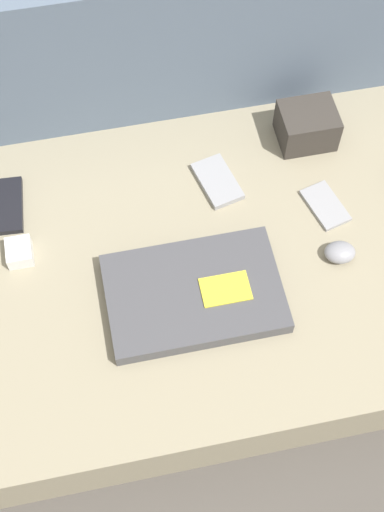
% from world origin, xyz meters
% --- Properties ---
extents(ground_plane, '(8.00, 8.00, 0.00)m').
position_xyz_m(ground_plane, '(0.00, 0.00, 0.00)').
color(ground_plane, '#4C4742').
extents(couch_seat, '(1.14, 0.70, 0.14)m').
position_xyz_m(couch_seat, '(0.00, 0.00, 0.07)').
color(couch_seat, gray).
rests_on(couch_seat, ground_plane).
extents(couch_backrest, '(1.14, 0.20, 0.49)m').
position_xyz_m(couch_backrest, '(0.00, 0.45, 0.24)').
color(couch_backrest, slate).
rests_on(couch_backrest, ground_plane).
extents(laptop, '(0.32, 0.21, 0.03)m').
position_xyz_m(laptop, '(-0.01, -0.08, 0.16)').
color(laptop, '#47474C').
rests_on(laptop, couch_seat).
extents(computer_mouse, '(0.07, 0.06, 0.03)m').
position_xyz_m(computer_mouse, '(0.28, -0.05, 0.16)').
color(computer_mouse, gray).
rests_on(computer_mouse, couch_seat).
extents(phone_silver, '(0.08, 0.12, 0.01)m').
position_xyz_m(phone_silver, '(0.29, 0.07, 0.15)').
color(phone_silver, '#99999E').
rests_on(phone_silver, couch_seat).
extents(phone_black, '(0.08, 0.13, 0.01)m').
position_xyz_m(phone_black, '(-0.34, 0.19, 0.15)').
color(phone_black, black).
rests_on(phone_black, couch_seat).
extents(phone_small, '(0.09, 0.13, 0.01)m').
position_xyz_m(phone_small, '(0.09, 0.17, 0.15)').
color(phone_small, '#99999E').
rests_on(phone_small, couch_seat).
extents(camera_pouch, '(0.12, 0.10, 0.08)m').
position_xyz_m(camera_pouch, '(0.29, 0.25, 0.18)').
color(camera_pouch, '#38332D').
rests_on(camera_pouch, couch_seat).
extents(charger_brick, '(0.05, 0.06, 0.03)m').
position_xyz_m(charger_brick, '(-0.32, 0.08, 0.16)').
color(charger_brick, silver).
rests_on(charger_brick, couch_seat).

